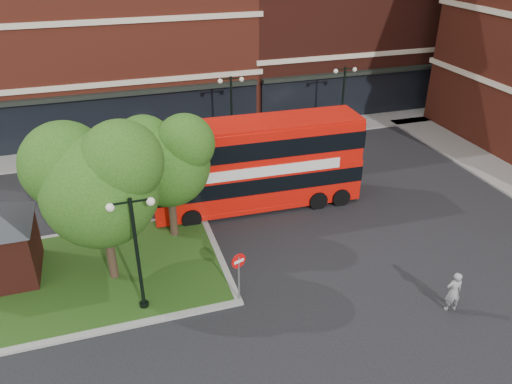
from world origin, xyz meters
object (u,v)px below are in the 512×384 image
object	(u,v)px
car_silver	(154,140)
bus	(256,159)
woman	(454,292)
car_white	(329,128)

from	to	relation	value
car_silver	bus	bearing A→B (deg)	-157.28
woman	car_white	xyz separation A→B (m)	(3.14, 18.02, -0.15)
bus	car_white	bearing A→B (deg)	46.29
car_white	bus	bearing A→B (deg)	126.86
woman	car_white	size ratio (longest dim) A/B	0.40
bus	woman	world-z (taller)	bus
car_silver	woman	bearing A→B (deg)	-157.41
bus	car_white	world-z (taller)	bus
bus	woman	xyz separation A→B (m)	(4.75, -10.29, -1.86)
bus	car_white	distance (m)	11.23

